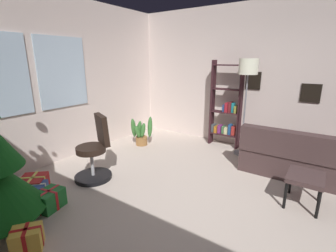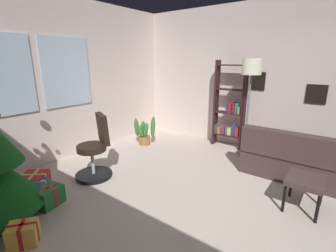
# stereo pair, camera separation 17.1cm
# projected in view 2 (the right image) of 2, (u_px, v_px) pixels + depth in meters

# --- Properties ---
(ground_plane) EXTENTS (5.14, 5.83, 0.10)m
(ground_plane) POSITION_uv_depth(u_px,v_px,m) (204.00, 217.00, 2.91)
(ground_plane) COLOR beige
(wall_back_with_windows) EXTENTS (5.14, 0.12, 2.86)m
(wall_back_with_windows) POSITION_uv_depth(u_px,v_px,m) (58.00, 80.00, 4.22)
(wall_back_with_windows) COLOR beige
(wall_back_with_windows) RESTS_ON ground_plane
(wall_right_with_frames) EXTENTS (0.12, 5.83, 2.86)m
(wall_right_with_frames) POSITION_uv_depth(u_px,v_px,m) (274.00, 79.00, 4.53)
(wall_right_with_frames) COLOR beige
(wall_right_with_frames) RESTS_ON ground_plane
(couch) EXTENTS (1.52, 2.05, 0.78)m
(couch) POSITION_uv_depth(u_px,v_px,m) (327.00, 163.00, 3.63)
(couch) COLOR #443130
(couch) RESTS_ON ground_plane
(footstool) EXTENTS (0.48, 0.41, 0.42)m
(footstool) POSITION_uv_depth(u_px,v_px,m) (305.00, 182.00, 2.90)
(footstool) COLOR #443130
(footstool) RESTS_ON ground_plane
(gift_box_red) EXTENTS (0.48, 0.47, 0.26)m
(gift_box_red) POSITION_uv_depth(u_px,v_px,m) (35.00, 183.00, 3.36)
(gift_box_red) COLOR red
(gift_box_red) RESTS_ON ground_plane
(gift_box_green) EXTENTS (0.36, 0.31, 0.25)m
(gift_box_green) POSITION_uv_depth(u_px,v_px,m) (49.00, 196.00, 3.03)
(gift_box_green) COLOR #1E722D
(gift_box_green) RESTS_ON ground_plane
(gift_box_gold) EXTENTS (0.34, 0.33, 0.23)m
(gift_box_gold) POSITION_uv_depth(u_px,v_px,m) (23.00, 234.00, 2.39)
(gift_box_gold) COLOR gold
(gift_box_gold) RESTS_ON ground_plane
(gift_box_blue) EXTENTS (0.42, 0.42, 0.24)m
(gift_box_blue) POSITION_uv_depth(u_px,v_px,m) (33.00, 190.00, 3.20)
(gift_box_blue) COLOR #2D4C99
(gift_box_blue) RESTS_ON ground_plane
(office_chair) EXTENTS (0.58, 0.56, 1.00)m
(office_chair) POSITION_uv_depth(u_px,v_px,m) (96.00, 153.00, 3.71)
(office_chair) COLOR black
(office_chair) RESTS_ON ground_plane
(bookshelf) EXTENTS (0.18, 0.64, 1.78)m
(bookshelf) POSITION_uv_depth(u_px,v_px,m) (230.00, 110.00, 4.92)
(bookshelf) COLOR #33191D
(bookshelf) RESTS_ON ground_plane
(floor_lamp) EXTENTS (0.34, 0.34, 1.81)m
(floor_lamp) POSITION_uv_depth(u_px,v_px,m) (251.00, 75.00, 4.25)
(floor_lamp) COLOR slate
(floor_lamp) RESTS_ON ground_plane
(potted_plant) EXTENTS (0.43, 0.43, 0.63)m
(potted_plant) POSITION_uv_depth(u_px,v_px,m) (144.00, 133.00, 5.17)
(potted_plant) COLOR olive
(potted_plant) RESTS_ON ground_plane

